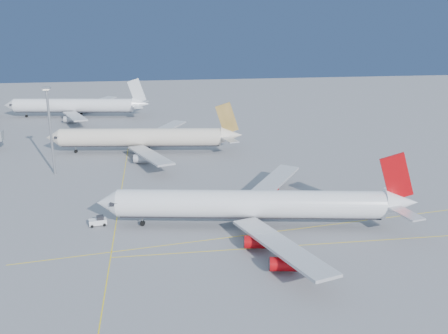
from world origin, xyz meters
TOP-DOWN VIEW (x-y plane):
  - ground at (0.00, 0.00)m, footprint 500.00×500.00m
  - taxiway_lines at (-14.71, 6.34)m, footprint 118.86×140.00m
  - airliner_virgin at (-8.70, -3.57)m, footprint 70.77×62.94m
  - airliner_etihad at (-33.80, 62.07)m, footprint 66.40×60.93m
  - airliner_third at (-64.87, 126.68)m, footprint 65.89×60.25m
  - pushback_tug at (-43.85, 2.19)m, footprint 4.14×2.92m
  - light_mast at (-60.20, 41.91)m, footprint 2.23×2.23m

SIDE VIEW (x-z plane):
  - ground at x=0.00m, z-range 0.00..0.00m
  - taxiway_lines at x=-14.71m, z-range 0.00..0.02m
  - pushback_tug at x=-43.85m, z-range -0.08..2.10m
  - airliner_etihad at x=-33.80m, z-range -3.39..13.94m
  - airliner_virgin at x=-8.70m, z-range -3.47..14.03m
  - airliner_third at x=-64.87m, z-range -3.49..14.20m
  - light_mast at x=-60.20m, z-range 2.32..28.06m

